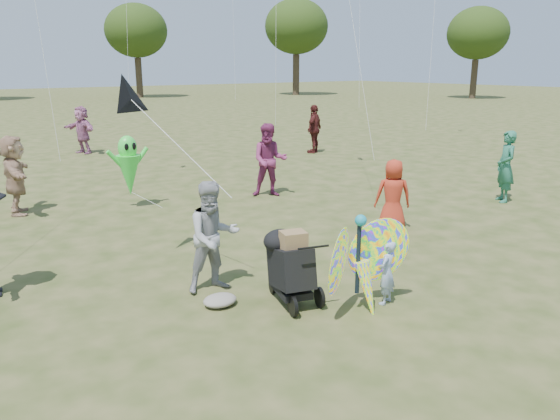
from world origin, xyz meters
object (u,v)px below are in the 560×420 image
Objects in this scene: child_girl at (387,272)px; jogging_stroller at (289,262)px; adult_man at (213,237)px; crowd_j at (82,130)px; crowd_h at (314,129)px; crowd_a at (393,195)px; crowd_e at (270,160)px; butterfly_kite at (362,266)px; crowd_f at (506,167)px; alien_kite at (129,168)px; crowd_d at (15,175)px.

child_girl is 1.39m from jogging_stroller.
crowd_j is (2.67, 14.53, 0.06)m from adult_man.
adult_man is at bearing 17.15° from crowd_h.
crowd_e is at bearing -48.95° from crowd_a.
crowd_j is (-1.80, 14.05, 0.16)m from crowd_a.
child_girl is 0.52× the size of crowd_j.
crowd_e is 7.04m from butterfly_kite.
crowd_f is (4.31, -3.99, -0.06)m from crowd_e.
jogging_stroller is at bearing 59.57° from crowd_a.
child_girl is at bearing -33.86° from crowd_f.
crowd_j is at bearing 78.91° from alien_kite.
crowd_h reaches higher than butterfly_kite.
jogging_stroller is 6.50m from alien_kite.
crowd_a is at bearing 35.88° from butterfly_kite.
adult_man is at bearing 138.19° from jogging_stroller.
crowd_a is at bearing 32.42° from crowd_h.
crowd_f reaches higher than crowd_a.
crowd_f is at bearing -141.66° from crowd_a.
adult_man is 5.52m from alien_kite.
crowd_j is at bearing -113.72° from child_girl.
crowd_d is (-1.37, 6.51, 0.06)m from adult_man.
crowd_h is at bearing -62.52° from crowd_d.
butterfly_kite is 7.33m from alien_kite.
crowd_e is at bearing -96.19° from crowd_d.
crowd_h is (1.29, 8.80, 0.04)m from crowd_f.
crowd_a is (4.47, 0.47, -0.10)m from adult_man.
crowd_e is 1.08× the size of butterfly_kite.
child_girl is 0.53× the size of crowd_f.
crowd_d is at bearing -44.80° from crowd_j.
crowd_h reaches higher than child_girl.
alien_kite is at bearing -101.62° from crowd_d.
crowd_f is 1.02× the size of alien_kite.
crowd_f is at bearing 17.77° from butterfly_kite.
crowd_f is 7.72m from butterfly_kite.
crowd_h is at bearing 52.24° from butterfly_kite.
child_girl is at bearing -40.02° from adult_man.
crowd_h reaches higher than crowd_d.
crowd_f is 1.58× the size of jogging_stroller.
crowd_d is 1.04× the size of butterfly_kite.
crowd_j is at bearing 99.75° from jogging_stroller.
jogging_stroller is at bearing -42.14° from crowd_f.
jogging_stroller is (-3.85, -1.51, -0.13)m from crowd_a.
crowd_h is at bearing -83.35° from crowd_a.
crowd_h reaches higher than crowd_f.
crowd_d is 11.58m from crowd_h.
crowd_e is at bearing 64.45° from butterfly_kite.
crowd_a is 0.86× the size of butterfly_kite.
crowd_j reaches higher than child_girl.
crowd_d is at bearing -12.23° from crowd_h.
crowd_f is at bearing 178.74° from child_girl.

